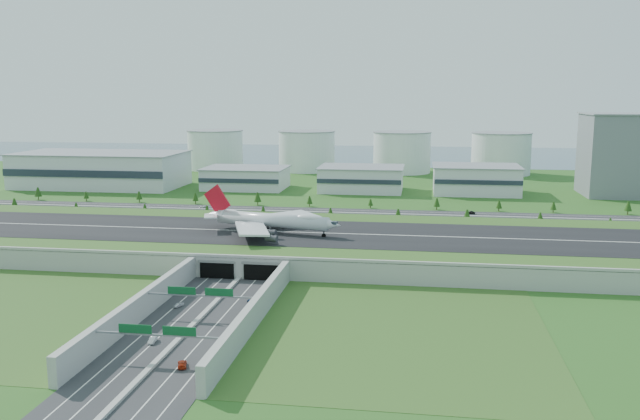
# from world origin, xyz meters

# --- Properties ---
(ground) EXTENTS (1200.00, 1200.00, 0.00)m
(ground) POSITION_xyz_m (0.00, 0.00, 0.00)
(ground) COLOR #24571B
(ground) RESTS_ON ground
(airfield_deck) EXTENTS (520.00, 100.00, 9.20)m
(airfield_deck) POSITION_xyz_m (0.00, -0.09, 4.12)
(airfield_deck) COLOR #979792
(airfield_deck) RESTS_ON ground
(underpass_road) EXTENTS (38.80, 120.40, 8.00)m
(underpass_road) POSITION_xyz_m (0.00, -99.42, 3.43)
(underpass_road) COLOR #28282B
(underpass_road) RESTS_ON ground
(sign_gantry_near) EXTENTS (38.70, 0.70, 9.80)m
(sign_gantry_near) POSITION_xyz_m (0.00, -95.04, 6.95)
(sign_gantry_near) COLOR gray
(sign_gantry_near) RESTS_ON ground
(sign_gantry_far) EXTENTS (38.70, 0.70, 9.80)m
(sign_gantry_far) POSITION_xyz_m (0.00, -130.04, 6.95)
(sign_gantry_far) COLOR gray
(sign_gantry_far) RESTS_ON ground
(north_expressway) EXTENTS (560.00, 36.00, 0.12)m
(north_expressway) POSITION_xyz_m (0.00, 95.00, 0.06)
(north_expressway) COLOR #28282B
(north_expressway) RESTS_ON ground
(tree_row) EXTENTS (508.25, 48.60, 8.35)m
(tree_row) POSITION_xyz_m (7.70, 94.75, 4.68)
(tree_row) COLOR #3D2819
(tree_row) RESTS_ON ground
(hangar_west) EXTENTS (120.00, 60.00, 25.00)m
(hangar_west) POSITION_xyz_m (-170.00, 185.00, 12.50)
(hangar_west) COLOR silver
(hangar_west) RESTS_ON ground
(hangar_mid_a) EXTENTS (58.00, 42.00, 15.00)m
(hangar_mid_a) POSITION_xyz_m (-60.00, 190.00, 7.50)
(hangar_mid_a) COLOR silver
(hangar_mid_a) RESTS_ON ground
(hangar_mid_b) EXTENTS (58.00, 42.00, 17.00)m
(hangar_mid_b) POSITION_xyz_m (25.00, 190.00, 8.50)
(hangar_mid_b) COLOR silver
(hangar_mid_b) RESTS_ON ground
(hangar_mid_c) EXTENTS (58.00, 42.00, 19.00)m
(hangar_mid_c) POSITION_xyz_m (105.00, 190.00, 9.50)
(hangar_mid_c) COLOR silver
(hangar_mid_c) RESTS_ON ground
(office_tower) EXTENTS (46.00, 46.00, 55.00)m
(office_tower) POSITION_xyz_m (200.00, 195.00, 27.50)
(office_tower) COLOR slate
(office_tower) RESTS_ON ground
(fuel_tank_a) EXTENTS (50.00, 50.00, 35.00)m
(fuel_tank_a) POSITION_xyz_m (-120.00, 310.00, 17.50)
(fuel_tank_a) COLOR white
(fuel_tank_a) RESTS_ON ground
(fuel_tank_b) EXTENTS (50.00, 50.00, 35.00)m
(fuel_tank_b) POSITION_xyz_m (-35.00, 310.00, 17.50)
(fuel_tank_b) COLOR white
(fuel_tank_b) RESTS_ON ground
(fuel_tank_c) EXTENTS (50.00, 50.00, 35.00)m
(fuel_tank_c) POSITION_xyz_m (50.00, 310.00, 17.50)
(fuel_tank_c) COLOR white
(fuel_tank_c) RESTS_ON ground
(fuel_tank_d) EXTENTS (50.00, 50.00, 35.00)m
(fuel_tank_d) POSITION_xyz_m (135.00, 310.00, 17.50)
(fuel_tank_d) COLOR white
(fuel_tank_d) RESTS_ON ground
(bay_water) EXTENTS (1200.00, 260.00, 0.06)m
(bay_water) POSITION_xyz_m (0.00, 480.00, 0.03)
(bay_water) COLOR #344D63
(bay_water) RESTS_ON ground
(boeing_747) EXTENTS (65.49, 61.22, 20.55)m
(boeing_747) POSITION_xyz_m (1.83, -2.31, 13.84)
(boeing_747) COLOR silver
(boeing_747) RESTS_ON airfield_deck
(car_0) EXTENTS (3.17, 4.51, 1.42)m
(car_0) POSITION_xyz_m (-10.81, -85.97, 0.83)
(car_0) COLOR silver
(car_0) RESTS_ON ground
(car_1) EXTENTS (2.11, 4.82, 1.54)m
(car_1) POSITION_xyz_m (-6.65, -117.68, 0.89)
(car_1) COLOR silver
(car_1) RESTS_ON ground
(car_2) EXTENTS (3.56, 5.57, 1.43)m
(car_2) POSITION_xyz_m (12.18, -76.67, 0.83)
(car_2) COLOR #0E2346
(car_2) RESTS_ON ground
(car_3) EXTENTS (3.82, 5.84, 1.57)m
(car_3) POSITION_xyz_m (7.50, -132.88, 0.91)
(car_3) COLOR #A4280F
(car_3) RESTS_ON ground
(car_4) EXTENTS (4.84, 2.86, 1.54)m
(car_4) POSITION_xyz_m (-93.57, 85.32, 0.89)
(car_4) COLOR #5B5A60
(car_4) RESTS_ON ground
(car_5) EXTENTS (5.32, 2.11, 1.72)m
(car_5) POSITION_xyz_m (95.91, 104.49, 0.98)
(car_5) COLOR black
(car_5) RESTS_ON ground
(car_7) EXTENTS (5.51, 2.25, 1.60)m
(car_7) POSITION_xyz_m (-63.15, 101.13, 0.92)
(car_7) COLOR silver
(car_7) RESTS_ON ground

